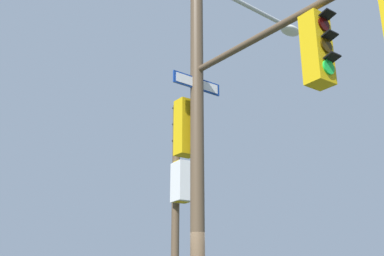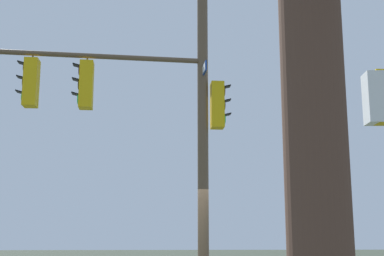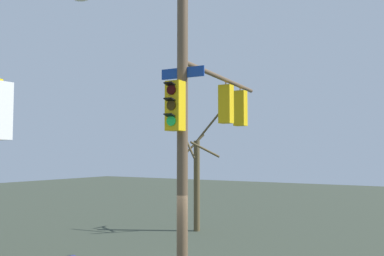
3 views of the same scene
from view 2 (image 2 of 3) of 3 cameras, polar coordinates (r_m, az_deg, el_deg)
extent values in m
cylinder|color=brown|center=(12.42, 1.17, 0.36)|extent=(0.25, 0.25, 8.01)
cylinder|color=brown|center=(12.66, -10.20, 7.56)|extent=(0.61, 4.99, 0.12)
cube|color=gold|center=(12.46, -11.22, 4.53)|extent=(0.37, 0.32, 1.10)
cylinder|color=#2F0403|center=(12.58, -11.92, 6.03)|extent=(0.22, 0.04, 0.22)
cube|color=black|center=(12.62, -12.23, 6.55)|extent=(0.22, 0.17, 0.06)
cylinder|color=#352504|center=(12.48, -11.98, 4.54)|extent=(0.22, 0.04, 0.22)
cube|color=black|center=(12.52, -12.30, 5.07)|extent=(0.22, 0.17, 0.06)
cylinder|color=#19D147|center=(12.39, -12.04, 3.02)|extent=(0.22, 0.04, 0.22)
cube|color=black|center=(12.43, -12.36, 3.56)|extent=(0.22, 0.17, 0.06)
cylinder|color=brown|center=(12.64, -11.11, 7.26)|extent=(0.04, 0.04, 0.15)
cube|color=gold|center=(12.59, -16.80, 4.64)|extent=(0.37, 0.31, 1.10)
cylinder|color=#2F0403|center=(12.72, -17.44, 6.12)|extent=(0.22, 0.04, 0.22)
cube|color=black|center=(12.77, -17.74, 6.63)|extent=(0.21, 0.17, 0.06)
cylinder|color=#352504|center=(12.62, -17.54, 4.64)|extent=(0.22, 0.04, 0.22)
cube|color=black|center=(12.67, -17.83, 5.16)|extent=(0.21, 0.17, 0.06)
cylinder|color=#19D147|center=(12.54, -17.63, 3.15)|extent=(0.22, 0.04, 0.22)
cube|color=black|center=(12.58, -17.93, 3.68)|extent=(0.21, 0.17, 0.06)
cylinder|color=brown|center=(12.77, -16.64, 7.35)|extent=(0.04, 0.04, 0.15)
cube|color=gold|center=(12.58, 2.71, 2.44)|extent=(0.37, 0.31, 1.10)
cylinder|color=#2F0403|center=(12.69, 3.44, 3.91)|extent=(0.22, 0.04, 0.22)
cube|color=black|center=(12.73, 3.77, 4.42)|extent=(0.22, 0.17, 0.06)
cylinder|color=#352504|center=(12.61, 3.46, 2.42)|extent=(0.22, 0.04, 0.22)
cube|color=black|center=(12.65, 3.79, 2.94)|extent=(0.22, 0.17, 0.06)
cylinder|color=#19D147|center=(12.53, 3.48, 0.91)|extent=(0.22, 0.04, 0.22)
cube|color=black|center=(12.57, 3.81, 1.44)|extent=(0.22, 0.17, 0.06)
cube|color=navy|center=(12.73, 1.15, 5.99)|extent=(1.10, 0.11, 0.24)
cube|color=white|center=(12.73, 1.07, 6.00)|extent=(1.00, 0.08, 0.18)
cube|color=white|center=(11.47, 19.36, 3.01)|extent=(0.48, 0.59, 1.05)
cube|color=gold|center=(11.50, 19.63, 3.09)|extent=(0.37, 0.31, 1.10)
cylinder|color=#2F0403|center=(11.53, 18.76, 4.75)|extent=(0.22, 0.04, 0.22)
cube|color=black|center=(11.53, 18.37, 5.34)|extent=(0.21, 0.17, 0.06)
cylinder|color=#352504|center=(11.44, 18.86, 3.11)|extent=(0.22, 0.04, 0.22)
cube|color=black|center=(11.44, 18.47, 3.70)|extent=(0.21, 0.17, 0.06)
cylinder|color=#19D147|center=(11.36, 18.97, 1.45)|extent=(0.22, 0.04, 0.22)
cube|color=black|center=(11.36, 18.58, 2.05)|extent=(0.21, 0.17, 0.06)
cube|color=navy|center=(11.26, 13.12, -12.68)|extent=(0.27, 0.45, 0.24)
cylinder|color=navy|center=(11.26, 13.10, -12.07)|extent=(0.27, 0.45, 0.24)
cylinder|color=brown|center=(3.36, 13.02, -1.03)|extent=(0.39, 0.39, 4.18)
camera|label=1|loc=(17.42, -22.02, -9.74)|focal=41.95mm
camera|label=3|loc=(19.49, 23.99, -4.63)|focal=39.06mm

